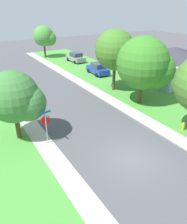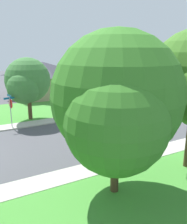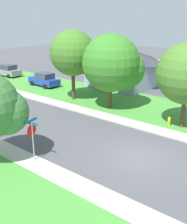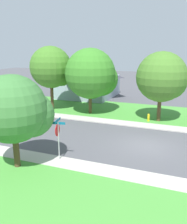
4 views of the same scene
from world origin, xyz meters
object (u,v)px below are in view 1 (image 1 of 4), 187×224
at_px(house_right_setback, 173,64).
at_px(tree_sidewalk_mid, 45,37).
at_px(car_blue_driveway_right, 98,69).
at_px(stop_sign_far_corner, 46,122).
at_px(fire_hydrant, 183,126).
at_px(tree_sidewalk_near, 118,51).
at_px(car_grey_behind_trees, 76,57).
at_px(tree_across_left, 146,65).
at_px(tree_sidewalk_far, 17,98).

bearing_deg(house_right_setback, tree_sidewalk_mid, 113.23).
bearing_deg(car_blue_driveway_right, stop_sign_far_corner, -133.39).
relative_size(stop_sign_far_corner, car_blue_driveway_right, 0.63).
distance_m(stop_sign_far_corner, tree_sidewalk_mid, 30.93).
bearing_deg(tree_sidewalk_mid, fire_hydrant, -90.32).
distance_m(stop_sign_far_corner, house_right_setback, 21.37).
xyz_separation_m(tree_sidewalk_near, fire_hydrant, (-1.04, -11.00, -4.33)).
distance_m(car_grey_behind_trees, tree_across_left, 20.95).
relative_size(tree_sidewalk_far, house_right_setback, 0.62).
relative_size(stop_sign_far_corner, tree_sidewalk_near, 0.38).
height_order(stop_sign_far_corner, car_grey_behind_trees, stop_sign_far_corner).
xyz_separation_m(car_blue_driveway_right, tree_sidewalk_mid, (-2.57, 14.92, 3.11)).
height_order(house_right_setback, fire_hydrant, house_right_setback).
bearing_deg(fire_hydrant, tree_sidewalk_far, 154.31).
relative_size(house_right_setback, fire_hydrant, 10.89).
relative_size(tree_across_left, tree_sidewalk_near, 0.97).
bearing_deg(house_right_setback, car_grey_behind_trees, 111.37).
bearing_deg(tree_sidewalk_near, tree_sidewalk_mid, 92.21).
bearing_deg(tree_across_left, fire_hydrant, -100.16).
xyz_separation_m(tree_sidewalk_near, tree_sidewalk_far, (-12.99, -5.24, -1.30)).
xyz_separation_m(tree_sidewalk_mid, house_right_setback, (9.71, -22.64, -1.60)).
bearing_deg(fire_hydrant, car_grey_behind_trees, 82.64).
xyz_separation_m(car_blue_driveway_right, tree_sidewalk_far, (-14.71, -12.30, 2.60)).
bearing_deg(tree_sidewalk_near, car_grey_behind_trees, 81.28).
bearing_deg(car_grey_behind_trees, car_blue_driveway_right, -94.60).
distance_m(car_blue_driveway_right, tree_sidewalk_far, 19.35).
bearing_deg(tree_across_left, tree_sidewalk_far, -177.86).
relative_size(car_grey_behind_trees, fire_hydrant, 5.25).
bearing_deg(tree_sidewalk_mid, house_right_setback, -66.77).
relative_size(stop_sign_far_corner, tree_sidewalk_far, 0.50).
relative_size(tree_across_left, tree_sidewalk_mid, 1.17).
bearing_deg(stop_sign_far_corner, car_grey_behind_trees, 58.48).
distance_m(tree_across_left, house_right_setback, 9.86).
height_order(tree_across_left, fire_hydrant, tree_across_left).
height_order(tree_sidewalk_far, house_right_setback, tree_sidewalk_far).
bearing_deg(tree_sidewalk_far, tree_sidewalk_mid, 65.96).
xyz_separation_m(stop_sign_far_corner, car_blue_driveway_right, (13.27, 14.03, -1.01)).
xyz_separation_m(car_blue_driveway_right, house_right_setback, (7.14, -7.72, 1.50)).
relative_size(tree_sidewalk_far, fire_hydrant, 6.71).
xyz_separation_m(tree_sidewalk_mid, tree_sidewalk_far, (-12.14, -27.22, -0.51)).
distance_m(tree_across_left, tree_sidewalk_far, 13.11).
distance_m(car_grey_behind_trees, tree_sidewalk_mid, 7.65).
bearing_deg(tree_sidewalk_mid, tree_sidewalk_near, -87.79).
xyz_separation_m(stop_sign_far_corner, house_right_setback, (20.41, 6.32, 0.49)).
xyz_separation_m(stop_sign_far_corner, car_grey_behind_trees, (13.97, 22.77, -1.01)).
distance_m(car_grey_behind_trees, fire_hydrant, 27.02).
xyz_separation_m(car_grey_behind_trees, tree_sidewalk_mid, (-3.27, 6.18, 3.11)).
height_order(car_blue_driveway_right, tree_across_left, tree_across_left).
bearing_deg(house_right_setback, fire_hydrant, -133.77).
bearing_deg(fire_hydrant, stop_sign_far_corner, 159.07).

